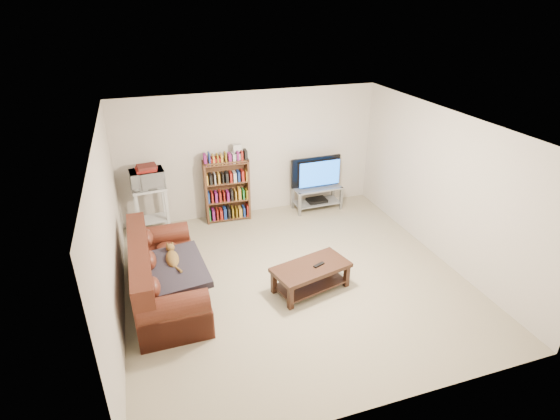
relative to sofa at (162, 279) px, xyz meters
name	(u,v)px	position (x,y,z in m)	size (l,w,h in m)	color
floor	(294,278)	(1.95, -0.12, -0.32)	(5.00, 5.00, 0.00)	tan
ceiling	(297,126)	(1.95, -0.12, 2.08)	(5.00, 5.00, 0.00)	white
wall_back	(251,154)	(1.95, 2.38, 0.88)	(5.00, 5.00, 0.00)	silver
wall_front	(386,319)	(1.95, -2.62, 0.88)	(5.00, 5.00, 0.00)	silver
wall_left	(110,235)	(-0.55, -0.12, 0.88)	(5.00, 5.00, 0.00)	silver
wall_right	(443,187)	(4.45, -0.12, 0.88)	(5.00, 5.00, 0.00)	silver
sofa	(162,279)	(0.00, 0.00, 0.00)	(0.94, 2.13, 0.91)	#522115
blanket	(174,270)	(0.18, -0.14, 0.22)	(0.82, 1.06, 0.10)	#2A252F
cat	(172,259)	(0.18, 0.05, 0.28)	(0.23, 0.58, 0.17)	brown
coffee_table	(311,273)	(2.09, -0.46, -0.04)	(1.22, 0.82, 0.41)	#311B11
remote	(319,265)	(2.20, -0.48, 0.10)	(0.18, 0.05, 0.02)	black
tv_stand	(317,194)	(3.22, 2.05, 0.01)	(0.98, 0.46, 0.48)	#999EA3
television	(318,173)	(3.22, 2.05, 0.46)	(1.04, 0.14, 0.60)	black
dvd_player	(317,200)	(3.22, 2.05, -0.13)	(0.39, 0.27, 0.06)	black
bookshelf	(227,190)	(1.41, 2.15, 0.31)	(0.85, 0.29, 1.22)	#53311C
shelf_clutter	(230,154)	(1.51, 2.16, 1.00)	(0.62, 0.20, 0.28)	silver
microwave_stand	(151,204)	(0.00, 2.01, 0.27)	(0.61, 0.47, 0.92)	silver
microwave	(147,179)	(0.00, 2.01, 0.76)	(0.57, 0.38, 0.31)	silver
game_boxes	(146,169)	(0.00, 2.01, 0.94)	(0.33, 0.29, 0.05)	maroon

